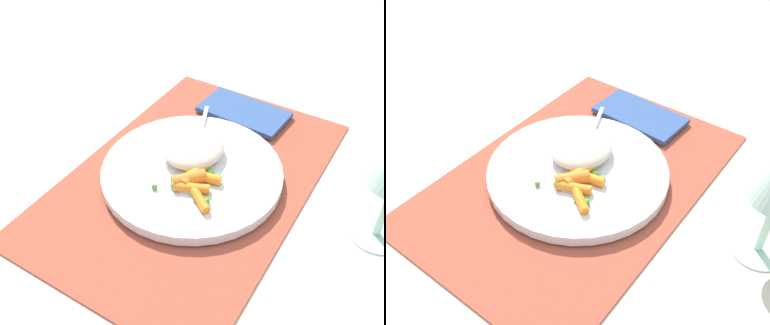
{
  "view_description": "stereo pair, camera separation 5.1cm",
  "coord_description": "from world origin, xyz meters",
  "views": [
    {
      "loc": [
        0.41,
        0.25,
        0.45
      ],
      "look_at": [
        0.0,
        0.0,
        0.03
      ],
      "focal_mm": 42.86,
      "sensor_mm": 36.0,
      "label": 1
    },
    {
      "loc": [
        0.38,
        0.29,
        0.45
      ],
      "look_at": [
        0.0,
        0.0,
        0.03
      ],
      "focal_mm": 42.86,
      "sensor_mm": 36.0,
      "label": 2
    }
  ],
  "objects": [
    {
      "name": "ground_plane",
      "position": [
        0.0,
        0.0,
        0.0
      ],
      "size": [
        2.4,
        2.4,
        0.0
      ],
      "primitive_type": "plane",
      "color": "beige"
    },
    {
      "name": "placemat",
      "position": [
        0.0,
        0.0,
        0.0
      ],
      "size": [
        0.47,
        0.31,
        0.01
      ],
      "primitive_type": "cube",
      "color": "#9E4733",
      "rests_on": "ground_plane"
    },
    {
      "name": "plate",
      "position": [
        0.0,
        0.0,
        0.01
      ],
      "size": [
        0.25,
        0.25,
        0.01
      ],
      "primitive_type": "cylinder",
      "color": "white",
      "rests_on": "placemat"
    },
    {
      "name": "rice_mound",
      "position": [
        -0.02,
        -0.01,
        0.04
      ],
      "size": [
        0.09,
        0.08,
        0.03
      ],
      "primitive_type": "ellipsoid",
      "color": "beige",
      "rests_on": "plate"
    },
    {
      "name": "carrot_portion",
      "position": [
        0.03,
        0.02,
        0.03
      ],
      "size": [
        0.08,
        0.08,
        0.02
      ],
      "color": "orange",
      "rests_on": "plate"
    },
    {
      "name": "pea_scatter",
      "position": [
        0.03,
        0.02,
        0.03
      ],
      "size": [
        0.07,
        0.08,
        0.01
      ],
      "color": "#4F9438",
      "rests_on": "plate"
    },
    {
      "name": "fork",
      "position": [
        -0.02,
        -0.01,
        0.02
      ],
      "size": [
        0.19,
        0.08,
        0.01
      ],
      "color": "silver",
      "rests_on": "plate"
    },
    {
      "name": "napkin",
      "position": [
        -0.18,
        -0.01,
        0.01
      ],
      "size": [
        0.09,
        0.15,
        0.01
      ],
      "primitive_type": "cube",
      "rotation": [
        0.0,
        0.0,
        -0.06
      ],
      "color": "#33518C",
      "rests_on": "placemat"
    }
  ]
}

